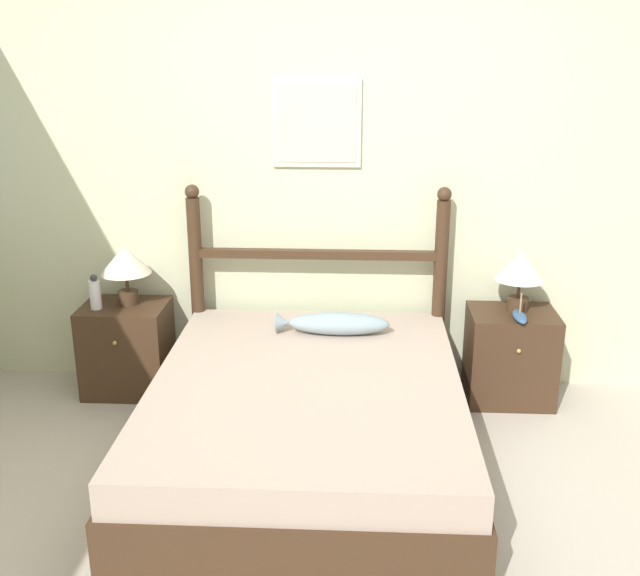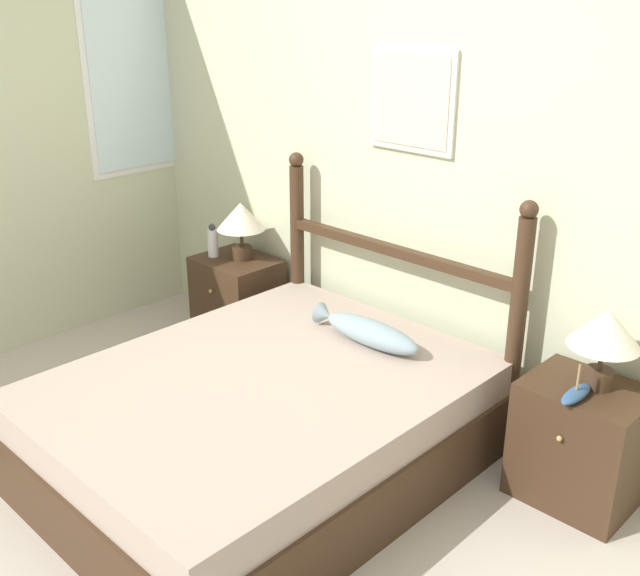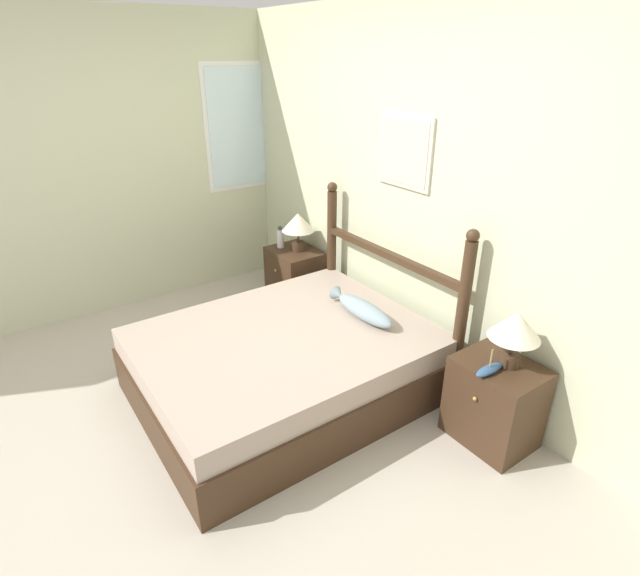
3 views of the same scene
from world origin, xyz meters
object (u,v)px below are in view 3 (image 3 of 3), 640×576
object	(u,v)px
table_lamp_left	(298,224)
bottle	(280,238)
nightstand_right	(495,402)
model_boat	(489,369)
table_lamp_right	(515,328)
bed	(285,364)
nightstand_left	(295,277)
fish_pillow	(362,309)

from	to	relation	value
table_lamp_left	bottle	world-z (taller)	table_lamp_left
nightstand_right	model_boat	bearing A→B (deg)	-87.11
table_lamp_left	bottle	xyz separation A→B (m)	(-0.16, -0.10, -0.16)
model_boat	table_lamp_right	bearing A→B (deg)	83.77
bed	table_lamp_right	world-z (taller)	table_lamp_right
bed	table_lamp_left	world-z (taller)	table_lamp_left
bed	nightstand_right	distance (m)	1.39
nightstand_right	table_lamp_left	distance (m)	2.30
nightstand_left	table_lamp_left	size ratio (longest dim) A/B	1.54
nightstand_right	model_boat	world-z (taller)	model_boat
bottle	fish_pillow	world-z (taller)	bottle
nightstand_left	table_lamp_left	distance (m)	0.53
table_lamp_left	bottle	size ratio (longest dim) A/B	1.69
table_lamp_right	bottle	size ratio (longest dim) A/B	1.69
bottle	model_boat	bearing A→B (deg)	-1.41
bed	bottle	world-z (taller)	bottle
bed	nightstand_right	xyz separation A→B (m)	(1.13, 0.80, 0.04)
bed	table_lamp_left	xyz separation A→B (m)	(-1.11, 0.83, 0.56)
fish_pillow	table_lamp_right	bearing A→B (deg)	13.37
bed	table_lamp_left	bearing A→B (deg)	143.08
nightstand_left	model_boat	world-z (taller)	model_boat
model_boat	table_lamp_left	bearing A→B (deg)	176.05
table_lamp_left	model_boat	bearing A→B (deg)	-3.95
bottle	fish_pillow	xyz separation A→B (m)	(1.39, -0.15, -0.10)
nightstand_left	nightstand_right	xyz separation A→B (m)	(2.27, 0.00, 0.00)
table_lamp_left	model_boat	xyz separation A→B (m)	(2.25, -0.16, -0.23)
fish_pillow	model_boat	bearing A→B (deg)	5.15
nightstand_right	fish_pillow	distance (m)	1.07
bed	model_boat	world-z (taller)	model_boat
bed	bottle	bearing A→B (deg)	149.85
model_boat	fish_pillow	size ratio (longest dim) A/B	0.34
nightstand_right	table_lamp_left	size ratio (longest dim) A/B	1.54
table_lamp_right	model_boat	bearing A→B (deg)	-96.23
fish_pillow	bed	bearing A→B (deg)	-101.09
table_lamp_right	nightstand_right	bearing A→B (deg)	-127.23
nightstand_right	bottle	world-z (taller)	bottle
nightstand_left	bottle	world-z (taller)	bottle
nightstand_right	table_lamp_right	distance (m)	0.53
bed	fish_pillow	bearing A→B (deg)	78.91
nightstand_right	model_boat	size ratio (longest dim) A/B	2.53
bed	nightstand_right	bearing A→B (deg)	35.33
nightstand_left	bottle	distance (m)	0.40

